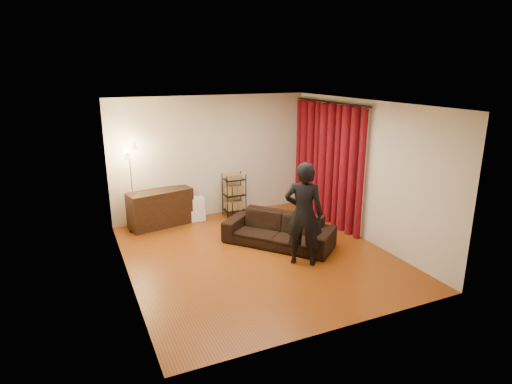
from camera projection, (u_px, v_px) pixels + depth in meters
name	position (u px, v px, depth m)	size (l,w,h in m)	color
floor	(258.00, 255.00, 7.75)	(5.00, 5.00, 0.00)	#933B10
ceiling	(258.00, 104.00, 6.99)	(5.00, 5.00, 0.00)	white
wall_back	(212.00, 157.00, 9.56)	(5.00, 5.00, 0.00)	beige
wall_front	(343.00, 232.00, 5.18)	(5.00, 5.00, 0.00)	beige
wall_left	(123.00, 199.00, 6.49)	(5.00, 5.00, 0.00)	beige
wall_right	(364.00, 171.00, 8.25)	(5.00, 5.00, 0.00)	beige
curtain_rod	(330.00, 102.00, 8.85)	(0.04, 0.04, 2.65)	black
curtain	(326.00, 164.00, 9.21)	(0.22, 2.65, 2.55)	#660509
sofa	(278.00, 230.00, 8.12)	(2.06, 0.81, 0.60)	black
person	(304.00, 214.00, 7.19)	(0.66, 0.43, 1.79)	black
media_cabinet	(161.00, 208.00, 9.09)	(1.34, 0.50, 0.78)	#321E10
storage_boxes	(197.00, 209.00, 9.44)	(0.32, 0.26, 0.53)	white
wire_shelf	(234.00, 195.00, 9.68)	(0.45, 0.32, 0.99)	black
floor_lamp	(132.00, 189.00, 8.65)	(0.33, 0.33, 1.81)	silver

